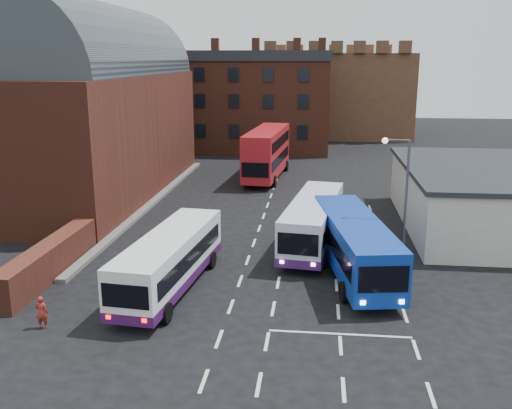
# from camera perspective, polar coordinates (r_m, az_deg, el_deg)

# --- Properties ---
(ground) EXTENTS (180.00, 180.00, 0.00)m
(ground) POSITION_cam_1_polar(r_m,az_deg,el_deg) (27.90, -2.29, -9.50)
(ground) COLOR black
(railway_station) EXTENTS (12.00, 28.00, 16.00)m
(railway_station) POSITION_cam_1_polar(r_m,az_deg,el_deg) (50.25, -16.66, 9.63)
(railway_station) COLOR #602B1E
(railway_station) RESTS_ON ground
(forecourt_wall) EXTENTS (1.20, 10.00, 1.80)m
(forecourt_wall) POSITION_cam_1_polar(r_m,az_deg,el_deg) (32.36, -19.99, -5.25)
(forecourt_wall) COLOR #602B1E
(forecourt_wall) RESTS_ON ground
(cream_building) EXTENTS (10.40, 16.40, 4.25)m
(cream_building) POSITION_cam_1_polar(r_m,az_deg,el_deg) (41.77, 21.56, 0.74)
(cream_building) COLOR beige
(cream_building) RESTS_ON ground
(brick_terrace) EXTENTS (22.00, 10.00, 11.00)m
(brick_terrace) POSITION_cam_1_polar(r_m,az_deg,el_deg) (72.13, -1.62, 9.79)
(brick_terrace) COLOR brown
(brick_terrace) RESTS_ON ground
(castle_keep) EXTENTS (22.00, 22.00, 12.00)m
(castle_keep) POSITION_cam_1_polar(r_m,az_deg,el_deg) (91.39, 7.76, 10.95)
(castle_keep) COLOR brown
(castle_keep) RESTS_ON ground
(bus_white_outbound) EXTENTS (3.43, 10.57, 2.83)m
(bus_white_outbound) POSITION_cam_1_polar(r_m,az_deg,el_deg) (28.85, -8.62, -5.26)
(bus_white_outbound) COLOR white
(bus_white_outbound) RESTS_ON ground
(bus_white_inbound) EXTENTS (3.92, 11.07, 2.96)m
(bus_white_inbound) POSITION_cam_1_polar(r_m,az_deg,el_deg) (35.09, 5.75, -1.47)
(bus_white_inbound) COLOR silver
(bus_white_inbound) RESTS_ON ground
(bus_blue) EXTENTS (4.38, 11.46, 3.05)m
(bus_blue) POSITION_cam_1_polar(r_m,az_deg,el_deg) (30.85, 9.82, -3.74)
(bus_blue) COLOR #0D33A4
(bus_blue) RESTS_ON ground
(bus_red_double) EXTENTS (3.71, 12.04, 4.74)m
(bus_red_double) POSITION_cam_1_polar(r_m,az_deg,el_deg) (54.91, 1.09, 5.20)
(bus_red_double) COLOR #B2191F
(bus_red_double) RESTS_ON ground
(street_lamp) EXTENTS (1.48, 0.34, 7.29)m
(street_lamp) POSITION_cam_1_polar(r_m,az_deg,el_deg) (31.27, 14.34, 1.20)
(street_lamp) COLOR #4B4F56
(street_lamp) RESTS_ON ground
(pedestrian_red) EXTENTS (0.56, 0.40, 1.47)m
(pedestrian_red) POSITION_cam_1_polar(r_m,az_deg,el_deg) (26.53, -20.64, -10.05)
(pedestrian_red) COLOR maroon
(pedestrian_red) RESTS_ON ground
(pedestrian_beige) EXTENTS (0.82, 0.65, 1.65)m
(pedestrian_beige) POSITION_cam_1_polar(r_m,az_deg,el_deg) (26.95, -11.20, -8.76)
(pedestrian_beige) COLOR tan
(pedestrian_beige) RESTS_ON ground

